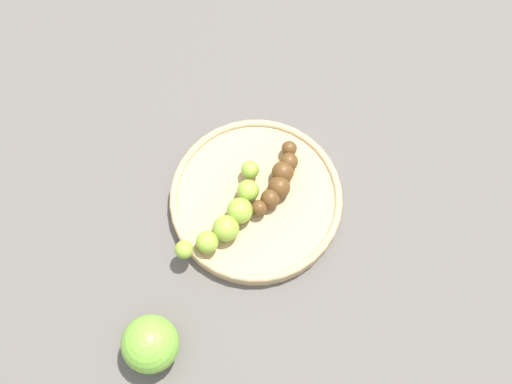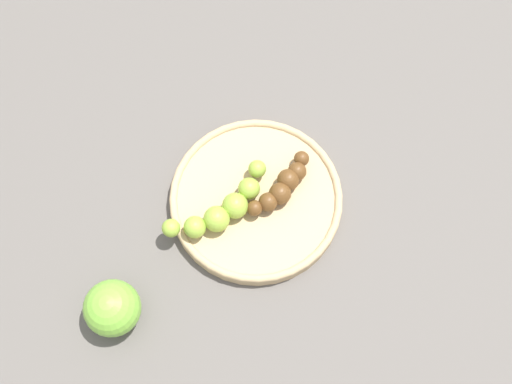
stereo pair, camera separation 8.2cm
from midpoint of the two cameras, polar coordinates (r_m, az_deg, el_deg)
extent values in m
plane|color=#56514C|center=(0.85, -2.72, -1.27)|extent=(2.40, 2.40, 0.00)
cylinder|color=tan|center=(0.84, -2.75, -1.06)|extent=(0.22, 0.22, 0.02)
torus|color=tan|center=(0.84, -2.77, -0.85)|extent=(0.22, 0.22, 0.01)
sphere|color=#8CAD38|center=(0.81, -9.05, -5.44)|extent=(0.02, 0.02, 0.02)
sphere|color=#8CAD38|center=(0.81, -7.15, -4.72)|extent=(0.03, 0.03, 0.03)
sphere|color=#8CAD38|center=(0.81, -5.51, -3.54)|extent=(0.03, 0.03, 0.03)
sphere|color=#8CAD38|center=(0.81, -4.27, -2.00)|extent=(0.03, 0.03, 0.03)
sphere|color=#8CAD38|center=(0.82, -3.52, -0.25)|extent=(0.03, 0.03, 0.03)
sphere|color=#8CAD38|center=(0.83, -3.31, 1.59)|extent=(0.02, 0.02, 0.02)
sphere|color=#593819|center=(0.82, -2.57, -1.76)|extent=(0.02, 0.02, 0.02)
sphere|color=#593819|center=(0.82, -1.59, -0.94)|extent=(0.02, 0.02, 0.02)
sphere|color=#593819|center=(0.82, -0.80, 0.04)|extent=(0.03, 0.03, 0.03)
sphere|color=#593819|center=(0.83, -0.24, 1.12)|extent=(0.03, 0.03, 0.03)
sphere|color=#593819|center=(0.84, 0.08, 2.27)|extent=(0.02, 0.02, 0.02)
sphere|color=#593819|center=(0.84, 0.15, 3.43)|extent=(0.02, 0.02, 0.02)
sphere|color=#72B238|center=(0.79, -12.13, -13.15)|extent=(0.07, 0.07, 0.07)
camera|label=1|loc=(0.04, -92.89, -7.57)|focal=46.22mm
camera|label=2|loc=(0.04, 87.11, 7.57)|focal=46.22mm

